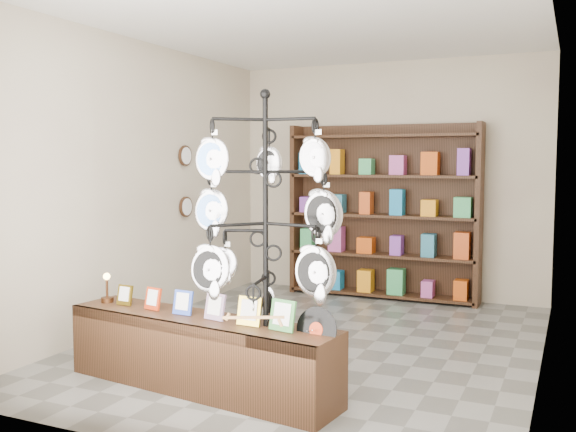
# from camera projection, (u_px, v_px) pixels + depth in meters

# --- Properties ---
(ground) EXTENTS (5.00, 5.00, 0.00)m
(ground) POSITION_uv_depth(u_px,v_px,m) (315.00, 343.00, 6.13)
(ground) COLOR slate
(ground) RESTS_ON ground
(room_envelope) EXTENTS (5.00, 5.00, 5.00)m
(room_envelope) POSITION_uv_depth(u_px,v_px,m) (316.00, 149.00, 5.97)
(room_envelope) COLOR beige
(room_envelope) RESTS_ON ground
(display_tree) EXTENTS (1.21, 1.21, 2.24)m
(display_tree) POSITION_uv_depth(u_px,v_px,m) (266.00, 224.00, 4.53)
(display_tree) COLOR black
(display_tree) RESTS_ON ground
(front_shelf) EXTENTS (2.32, 0.76, 0.81)m
(front_shelf) POSITION_uv_depth(u_px,v_px,m) (199.00, 353.00, 4.86)
(front_shelf) COLOR black
(front_shelf) RESTS_ON ground
(back_shelving) EXTENTS (2.42, 0.36, 2.20)m
(back_shelving) POSITION_uv_depth(u_px,v_px,m) (383.00, 217.00, 8.12)
(back_shelving) COLOR black
(back_shelving) RESTS_ON ground
(wall_clocks) EXTENTS (0.03, 0.24, 0.84)m
(wall_clocks) POSITION_uv_depth(u_px,v_px,m) (186.00, 181.00, 7.53)
(wall_clocks) COLOR black
(wall_clocks) RESTS_ON ground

